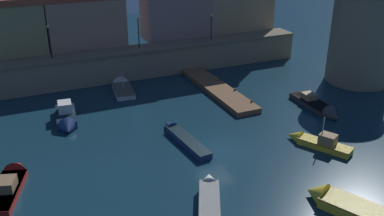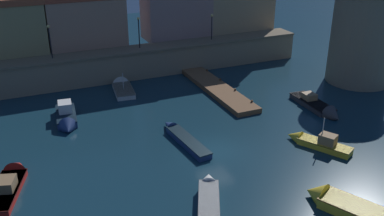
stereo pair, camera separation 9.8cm
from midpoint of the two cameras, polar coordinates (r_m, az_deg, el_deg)
The scene contains 18 objects.
ground_plane at distance 33.93m, azimuth 3.21°, elevation -5.55°, with size 105.25×105.25×0.00m, color #112D3D.
quay_wall at distance 49.50m, azimuth -6.71°, elevation 6.07°, with size 39.33×3.07×3.23m.
old_town_backdrop at distance 52.70m, azimuth -4.59°, elevation 13.43°, with size 37.19×6.18×9.57m.
fortress_tower at distance 49.85m, azimuth 21.73°, elevation 9.02°, with size 7.32×7.32×10.40m.
pier_dock at distance 45.05m, azimuth 3.45°, elevation 2.51°, with size 2.54×13.10×0.70m.
quay_lamp_0 at distance 46.69m, azimuth -18.15°, elevation 8.95°, with size 0.32×0.32×3.47m.
quay_lamp_1 at distance 48.45m, azimuth -6.96°, elevation 10.45°, with size 0.32×0.32×3.44m.
quay_lamp_2 at distance 51.71m, azimuth 2.67°, elevation 11.17°, with size 0.32×0.32×3.02m.
moored_boat_0 at distance 29.02m, azimuth 19.06°, elevation -11.78°, with size 3.96×5.70×1.73m.
moored_boat_2 at distance 35.63m, azimuth 16.10°, elevation -4.29°, with size 3.56×5.20×2.91m.
moored_boat_4 at distance 42.18m, azimuth 16.52°, elevation 0.06°, with size 1.98×6.56×1.64m.
moored_boat_5 at distance 32.07m, azimuth -22.70°, elevation -8.82°, with size 3.42×6.33×1.72m.
moored_boat_6 at distance 39.50m, azimuth -16.09°, elevation -1.28°, with size 2.17×5.48×2.02m.
moored_boat_7 at distance 35.25m, azimuth -1.23°, elevation -3.78°, with size 1.73×7.07×1.06m.
moored_boat_8 at distance 27.44m, azimuth 2.32°, elevation -12.43°, with size 4.24×7.04×1.20m.
moored_boat_10 at distance 45.98m, azimuth -9.11°, elevation 2.74°, with size 2.39×5.26×2.79m.
mooring_buoy_0 at distance 36.75m, azimuth -1.71°, elevation -3.06°, with size 0.72×0.72×0.72m, color #EA4C19.
mooring_buoy_2 at distance 30.59m, azimuth 18.00°, elevation -10.45°, with size 0.49×0.49×0.49m, color yellow.
Camera 2 is at (-13.59, -26.23, 16.69)m, focal length 40.59 mm.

